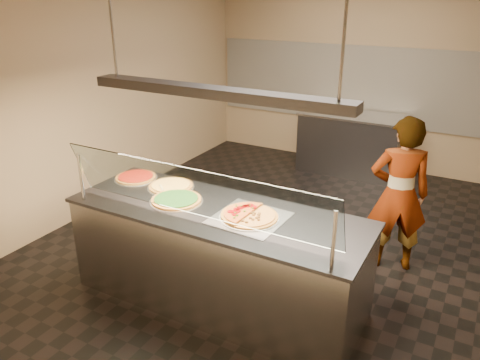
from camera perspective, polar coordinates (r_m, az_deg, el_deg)
The scene contains 19 objects.
ground at distance 5.49m, azimuth 5.07°, elevation -7.40°, with size 5.00×6.00×0.02m, color black.
wall_back at distance 7.73m, azimuth 14.88°, elevation 12.62°, with size 5.00×0.02×3.00m, color #9F8466.
wall_front at distance 2.62m, azimuth -21.99°, elevation -6.76°, with size 5.00×0.02×3.00m, color #9F8466.
wall_left at distance 6.32m, azimuth -16.03°, elevation 10.49°, with size 0.02×6.00×3.00m, color #9F8466.
tile_band at distance 7.73m, azimuth 14.68°, elevation 11.14°, with size 4.90×0.02×1.20m, color silver.
serving_counter at distance 4.27m, azimuth -2.74°, elevation -9.28°, with size 2.67×0.94×0.93m.
sneeze_guard at distance 3.66m, azimuth -5.75°, elevation -1.55°, with size 2.43×0.18×0.54m.
perforated_tray at distance 3.90m, azimuth 1.16°, elevation -4.59°, with size 0.59×0.59×0.01m.
half_pizza_pepperoni at distance 3.94m, azimuth -0.30°, elevation -3.86°, with size 0.26×0.48×0.05m.
half_pizza_sausage at distance 3.85m, azimuth 2.62°, elevation -4.70°, with size 0.26×0.48×0.04m.
pizza_spinach at distance 4.24m, azimuth -7.74°, elevation -2.37°, with size 0.48×0.48×0.03m.
pizza_cheese at distance 4.55m, azimuth -8.39°, elevation -0.68°, with size 0.45×0.45×0.03m.
pizza_tomato at distance 4.82m, azimuth -12.54°, elevation 0.37°, with size 0.43×0.43×0.03m.
pizza_spatula at distance 4.44m, azimuth -8.92°, elevation -1.08°, with size 0.29×0.17×0.02m.
prep_table at distance 7.52m, azimuth 13.34°, elevation 4.39°, with size 1.57×0.74×0.93m.
worker at distance 4.90m, azimuth 18.79°, elevation -1.72°, with size 0.59×0.39×1.61m, color #302F34.
heat_lamp_housing at distance 3.72m, azimuth -3.16°, elevation 10.61°, with size 2.30×0.18×0.08m, color #39393E.
lamp_rod_left at distance 4.26m, azimuth -15.47°, elevation 18.78°, with size 0.02×0.02×1.01m, color #B7B7BC.
lamp_rod_right at distance 3.23m, azimuth 12.69°, elevation 18.14°, with size 0.02×0.02×1.01m, color #B7B7BC.
Camera 1 is at (1.87, -4.39, 2.70)m, focal length 35.00 mm.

